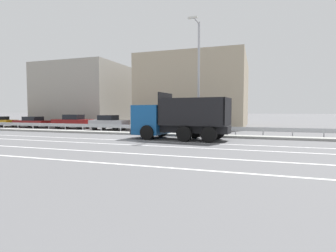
{
  "coord_description": "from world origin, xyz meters",
  "views": [
    {
      "loc": [
        8.79,
        -18.7,
        2.09
      ],
      "look_at": [
        2.26,
        0.67,
        0.87
      ],
      "focal_mm": 28.0,
      "sensor_mm": 36.0,
      "label": 1
    }
  ],
  "objects_px": {
    "median_road_sign": "(218,123)",
    "parked_car_2": "(73,122)",
    "parked_car_3": "(109,123)",
    "parked_car_1": "(32,122)",
    "parked_car_4": "(157,124)",
    "dump_truck": "(169,122)",
    "street_lamp_1": "(198,74)"
  },
  "relations": [
    {
      "from": "dump_truck",
      "to": "parked_car_4",
      "type": "xyz_separation_m",
      "value": [
        -3.55,
        6.8,
        -0.58
      ]
    },
    {
      "from": "median_road_sign",
      "to": "dump_truck",
      "type": "bearing_deg",
      "value": -143.59
    },
    {
      "from": "median_road_sign",
      "to": "parked_car_2",
      "type": "relative_size",
      "value": 0.45
    },
    {
      "from": "street_lamp_1",
      "to": "parked_car_2",
      "type": "bearing_deg",
      "value": 163.76
    },
    {
      "from": "dump_truck",
      "to": "median_road_sign",
      "type": "height_order",
      "value": "dump_truck"
    },
    {
      "from": "median_road_sign",
      "to": "parked_car_3",
      "type": "relative_size",
      "value": 0.53
    },
    {
      "from": "parked_car_1",
      "to": "parked_car_4",
      "type": "xyz_separation_m",
      "value": [
        16.41,
        -0.02,
        0.01
      ]
    },
    {
      "from": "parked_car_4",
      "to": "parked_car_2",
      "type": "bearing_deg",
      "value": -87.99
    },
    {
      "from": "parked_car_1",
      "to": "median_road_sign",
      "type": "bearing_deg",
      "value": -97.46
    },
    {
      "from": "parked_car_3",
      "to": "parked_car_1",
      "type": "bearing_deg",
      "value": -93.38
    },
    {
      "from": "parked_car_3",
      "to": "median_road_sign",
      "type": "bearing_deg",
      "value": 71.26
    },
    {
      "from": "parked_car_2",
      "to": "parked_car_4",
      "type": "bearing_deg",
      "value": -92.27
    },
    {
      "from": "median_road_sign",
      "to": "street_lamp_1",
      "type": "height_order",
      "value": "street_lamp_1"
    },
    {
      "from": "parked_car_2",
      "to": "parked_car_3",
      "type": "height_order",
      "value": "parked_car_2"
    },
    {
      "from": "dump_truck",
      "to": "parked_car_2",
      "type": "xyz_separation_m",
      "value": [
        -14.01,
        6.84,
        -0.47
      ]
    },
    {
      "from": "parked_car_1",
      "to": "parked_car_3",
      "type": "distance_m",
      "value": 11.08
    },
    {
      "from": "parked_car_2",
      "to": "parked_car_3",
      "type": "distance_m",
      "value": 5.13
    },
    {
      "from": "parked_car_1",
      "to": "parked_car_2",
      "type": "bearing_deg",
      "value": -86.36
    },
    {
      "from": "median_road_sign",
      "to": "parked_car_1",
      "type": "distance_m",
      "value": 23.6
    },
    {
      "from": "dump_truck",
      "to": "parked_car_3",
      "type": "bearing_deg",
      "value": 59.53
    },
    {
      "from": "median_road_sign",
      "to": "parked_car_1",
      "type": "bearing_deg",
      "value": 169.12
    },
    {
      "from": "street_lamp_1",
      "to": "median_road_sign",
      "type": "bearing_deg",
      "value": 3.17
    },
    {
      "from": "dump_truck",
      "to": "parked_car_1",
      "type": "distance_m",
      "value": 21.1
    },
    {
      "from": "parked_car_3",
      "to": "parked_car_4",
      "type": "bearing_deg",
      "value": 94.56
    },
    {
      "from": "street_lamp_1",
      "to": "parked_car_4",
      "type": "distance_m",
      "value": 8.11
    },
    {
      "from": "street_lamp_1",
      "to": "parked_car_1",
      "type": "distance_m",
      "value": 22.5
    },
    {
      "from": "dump_truck",
      "to": "parked_car_4",
      "type": "bearing_deg",
      "value": 32.43
    },
    {
      "from": "parked_car_1",
      "to": "parked_car_2",
      "type": "relative_size",
      "value": 1.05
    },
    {
      "from": "street_lamp_1",
      "to": "parked_car_1",
      "type": "xyz_separation_m",
      "value": [
        -21.62,
        4.54,
        -4.28
      ]
    },
    {
      "from": "parked_car_1",
      "to": "parked_car_3",
      "type": "xyz_separation_m",
      "value": [
        11.06,
        -0.51,
        0.11
      ]
    },
    {
      "from": "parked_car_1",
      "to": "parked_car_3",
      "type": "bearing_deg",
      "value": -89.24
    },
    {
      "from": "street_lamp_1",
      "to": "parked_car_3",
      "type": "height_order",
      "value": "street_lamp_1"
    }
  ]
}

